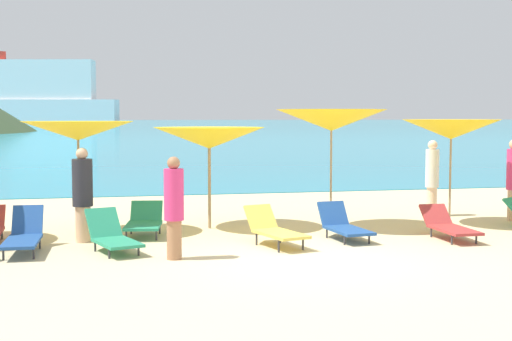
% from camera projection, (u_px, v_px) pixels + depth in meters
% --- Properties ---
extents(ground_plane, '(50.00, 100.00, 0.30)m').
position_uv_depth(ground_plane, '(211.00, 198.00, 21.07)').
color(ground_plane, beige).
extents(ocean_water, '(650.00, 440.00, 0.02)m').
position_uv_depth(ocean_water, '(103.00, 123.00, 234.71)').
color(ocean_water, teal).
rests_on(ocean_water, ground_plane).
extents(umbrella_1, '(2.32, 2.32, 2.15)m').
position_uv_depth(umbrella_1, '(78.00, 131.00, 13.72)').
color(umbrella_1, '#9E7F59').
rests_on(umbrella_1, ground_plane).
extents(umbrella_2, '(2.39, 2.39, 2.03)m').
position_uv_depth(umbrella_2, '(209.00, 138.00, 14.37)').
color(umbrella_2, '#9E7F59').
rests_on(umbrella_2, ground_plane).
extents(umbrella_3, '(2.36, 2.36, 2.38)m').
position_uv_depth(umbrella_3, '(331.00, 120.00, 14.28)').
color(umbrella_3, '#9E7F59').
rests_on(umbrella_3, ground_plane).
extents(umbrella_4, '(2.13, 2.13, 2.18)m').
position_uv_depth(umbrella_4, '(451.00, 129.00, 14.75)').
color(umbrella_4, '#9E7F59').
rests_on(umbrella_4, ground_plane).
extents(lounge_chair_1, '(0.91, 1.53, 0.65)m').
position_uv_depth(lounge_chair_1, '(275.00, 229.00, 12.50)').
color(lounge_chair_1, '#D8BF4C').
rests_on(lounge_chair_1, ground_plane).
extents(lounge_chair_3, '(0.58, 1.63, 0.70)m').
position_uv_depth(lounge_chair_3, '(24.00, 235.00, 11.93)').
color(lounge_chair_3, '#1E478C').
rests_on(lounge_chair_3, ground_plane).
extents(lounge_chair_5, '(0.57, 1.55, 0.56)m').
position_uv_depth(lounge_chair_5, '(449.00, 225.00, 13.22)').
color(lounge_chair_5, '#A53333').
rests_on(lounge_chair_5, ground_plane).
extents(lounge_chair_6, '(0.96, 1.51, 0.67)m').
position_uv_depth(lounge_chair_6, '(112.00, 236.00, 11.97)').
color(lounge_chair_6, '#268C66').
rests_on(lounge_chair_6, ground_plane).
extents(lounge_chair_7, '(0.67, 1.45, 0.63)m').
position_uv_depth(lounge_chair_7, '(344.00, 225.00, 13.18)').
color(lounge_chair_7, '#1E478C').
rests_on(lounge_chair_7, ground_plane).
extents(lounge_chair_8, '(0.84, 1.46, 0.60)m').
position_uv_depth(lounge_chair_8, '(144.00, 222.00, 13.57)').
color(lounge_chair_8, '#268C66').
rests_on(lounge_chair_8, ground_plane).
extents(beachgoer_0, '(0.31, 0.31, 1.62)m').
position_uv_depth(beachgoer_0, '(174.00, 205.00, 11.29)').
color(beachgoer_0, '#A3704C').
rests_on(beachgoer_0, ground_plane).
extents(beachgoer_1, '(0.36, 0.36, 1.69)m').
position_uv_depth(beachgoer_1, '(83.00, 193.00, 12.84)').
color(beachgoer_1, '#DBAA84').
rests_on(beachgoer_1, ground_plane).
extents(beachgoer_3, '(0.30, 0.30, 1.71)m').
position_uv_depth(beachgoer_3, '(432.00, 176.00, 16.22)').
color(beachgoer_3, beige).
rests_on(beachgoer_3, ground_plane).
extents(cruise_ship, '(65.13, 23.80, 25.05)m').
position_uv_depth(cruise_ship, '(25.00, 95.00, 255.20)').
color(cruise_ship, white).
rests_on(cruise_ship, ocean_water).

